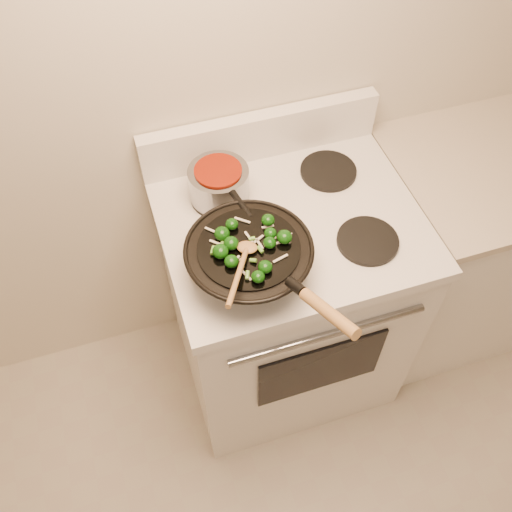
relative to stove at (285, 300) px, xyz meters
name	(u,v)px	position (x,y,z in m)	size (l,w,h in m)	color
stove	(285,300)	(0.00, 0.00, 0.00)	(0.78, 0.67, 1.08)	white
counter_unit	(470,245)	(0.78, 0.03, -0.01)	(0.76, 0.62, 0.91)	white
wok	(250,259)	(-0.18, -0.16, 0.52)	(0.35, 0.56, 0.23)	black
stirfry	(248,244)	(-0.18, -0.15, 0.58)	(0.23, 0.23, 0.04)	#0C3808
wooden_spoon	(242,263)	(-0.22, -0.22, 0.60)	(0.15, 0.23, 0.08)	olive
saucepan	(219,183)	(-0.18, 0.15, 0.52)	(0.18, 0.29, 0.11)	gray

